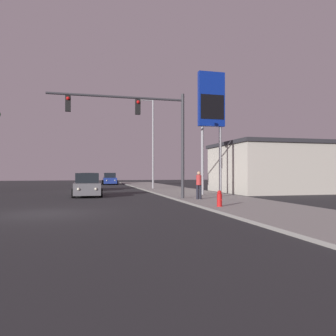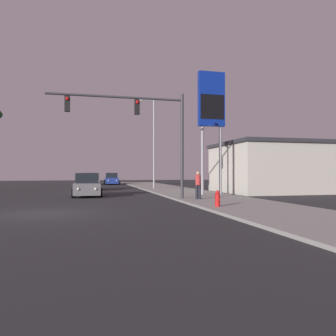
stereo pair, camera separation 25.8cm
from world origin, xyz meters
name	(u,v)px [view 2 (the right image)]	position (x,y,z in m)	size (l,w,h in m)	color
ground_plane	(43,213)	(0.00, 0.00, 0.00)	(120.00, 120.00, 0.00)	#28282B
sidewalk_right	(189,194)	(9.50, 10.00, 0.06)	(5.00, 60.00, 0.12)	gray
building_gas_station	(278,167)	(18.00, 11.09, 2.16)	(10.30, 8.30, 4.30)	beige
car_grey	(87,186)	(1.71, 9.81, 0.76)	(2.04, 4.31, 1.68)	slate
car_blue	(112,179)	(4.93, 32.95, 0.76)	(2.04, 4.33, 1.68)	navy
car_white	(89,182)	(1.85, 18.34, 0.76)	(2.04, 4.32, 1.68)	silver
car_green	(90,179)	(1.92, 33.51, 0.76)	(2.04, 4.34, 1.68)	#195933
traffic_light_mast	(144,122)	(5.09, 5.01, 4.77)	(8.17, 0.36, 6.50)	#38383D
street_lamp	(153,139)	(8.04, 17.75, 5.12)	(1.74, 0.24, 9.00)	#99999E
gas_station_sign	(211,106)	(10.57, 8.01, 6.62)	(2.00, 0.42, 9.00)	#99999E
fire_hydrant	(218,199)	(7.72, -0.17, 0.49)	(0.24, 0.34, 0.76)	red
pedestrian_on_sidewalk	(198,184)	(8.22, 4.14, 1.03)	(0.34, 0.32, 1.67)	#23232D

